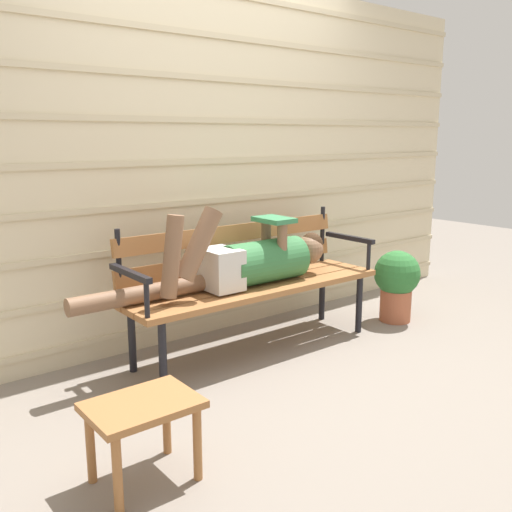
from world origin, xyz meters
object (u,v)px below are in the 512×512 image
(park_bench, at_px, (249,276))
(potted_plant, at_px, (397,281))
(reclining_person, at_px, (246,261))
(footstool, at_px, (143,417))

(park_bench, distance_m, potted_plant, 1.22)
(reclining_person, distance_m, potted_plant, 1.31)
(park_bench, bearing_deg, reclining_person, -137.60)
(footstool, distance_m, potted_plant, 2.49)
(park_bench, bearing_deg, footstool, -143.69)
(potted_plant, bearing_deg, park_bench, 167.89)
(reclining_person, height_order, footstool, reclining_person)
(footstool, bearing_deg, reclining_person, 35.86)
(potted_plant, bearing_deg, reclining_person, 171.69)
(reclining_person, bearing_deg, footstool, -144.14)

